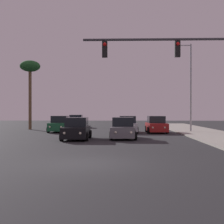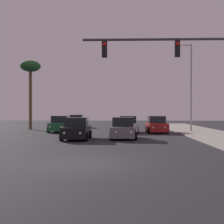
# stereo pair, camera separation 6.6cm
# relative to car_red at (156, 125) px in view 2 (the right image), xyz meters

# --- Properties ---
(ground_plane) EXTENTS (120.00, 120.00, 0.00)m
(ground_plane) POSITION_rel_car_red_xyz_m (-4.93, -18.75, -0.76)
(ground_plane) COLOR #28282B
(car_red) EXTENTS (2.04, 4.34, 1.68)m
(car_red) POSITION_rel_car_red_xyz_m (0.00, 0.00, 0.00)
(car_red) COLOR maroon
(car_red) RESTS_ON ground
(car_black) EXTENTS (2.04, 4.32, 1.68)m
(car_black) POSITION_rel_car_red_xyz_m (-6.94, -7.79, 0.00)
(car_black) COLOR black
(car_black) RESTS_ON ground
(car_silver) EXTENTS (2.04, 4.32, 1.68)m
(car_silver) POSITION_rel_car_red_xyz_m (-2.89, 0.14, 0.00)
(car_silver) COLOR #B7B7BC
(car_silver) RESTS_ON ground
(car_grey) EXTENTS (2.04, 4.34, 1.68)m
(car_grey) POSITION_rel_car_red_xyz_m (-3.38, -7.00, 0.00)
(car_grey) COLOR slate
(car_grey) RESTS_ON ground
(car_blue) EXTENTS (2.04, 4.33, 1.68)m
(car_blue) POSITION_rel_car_red_xyz_m (-9.66, 10.65, 0.00)
(car_blue) COLOR navy
(car_blue) RESTS_ON ground
(car_green) EXTENTS (2.04, 4.33, 1.68)m
(car_green) POSITION_rel_car_red_xyz_m (-9.95, 0.90, 0.00)
(car_green) COLOR #195933
(car_green) RESTS_ON ground
(traffic_light_mast) EXTENTS (8.33, 0.36, 6.50)m
(traffic_light_mast) POSITION_rel_car_red_xyz_m (0.08, -13.80, 4.02)
(traffic_light_mast) COLOR #38383D
(traffic_light_mast) RESTS_ON sidewalk_right
(street_lamp) EXTENTS (1.74, 0.24, 9.00)m
(street_lamp) POSITION_rel_car_red_xyz_m (3.52, 0.88, 4.36)
(street_lamp) COLOR #99999E
(street_lamp) RESTS_ON sidewalk_right
(palm_tree_mid) EXTENTS (2.40, 2.40, 8.20)m
(palm_tree_mid) POSITION_rel_car_red_xyz_m (-14.37, 5.25, 6.35)
(palm_tree_mid) COLOR brown
(palm_tree_mid) RESTS_ON ground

